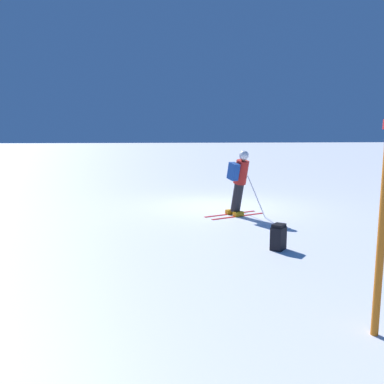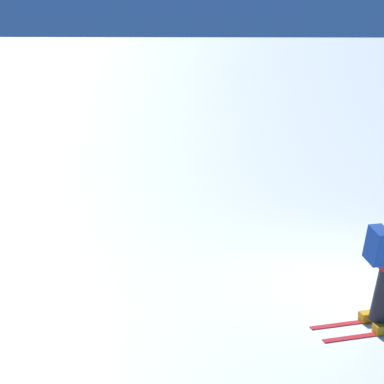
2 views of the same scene
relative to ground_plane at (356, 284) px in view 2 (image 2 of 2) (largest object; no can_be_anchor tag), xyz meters
name	(u,v)px [view 2 (image 2 of 2)]	position (x,y,z in m)	size (l,w,h in m)	color
ground_plane	(356,284)	(0.00, 0.00, 0.00)	(300.00, 300.00, 0.00)	white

